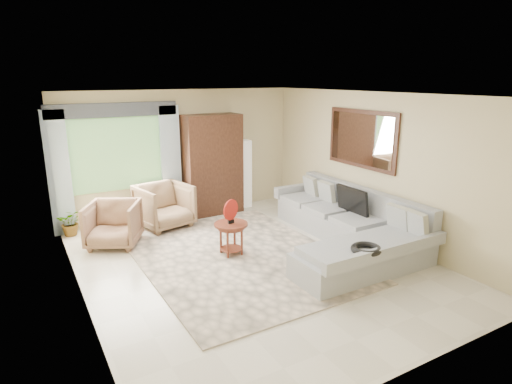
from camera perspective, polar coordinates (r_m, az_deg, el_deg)
ground at (r=6.84m, az=-0.36°, el=-9.47°), size 6.00×6.00×0.00m
area_rug at (r=7.06m, az=-2.37°, el=-8.58°), size 3.03×4.03×0.02m
sectional_sofa at (r=7.58m, az=12.17°, el=-4.99°), size 2.30×3.46×0.90m
tv_screen at (r=7.78m, az=12.71°, el=-1.12°), size 0.14×0.74×0.48m
garden_hose at (r=6.15m, az=14.49°, el=-7.37°), size 0.43×0.43×0.09m
coffee_table at (r=7.05m, az=-3.33°, el=-6.18°), size 0.55×0.55×0.55m
red_disc at (r=6.89m, az=-3.39°, el=-2.38°), size 0.32×0.16×0.34m
armchair_left at (r=7.78m, az=-18.49°, el=-4.10°), size 1.14×1.15×0.78m
armchair_right at (r=8.46m, az=-12.12°, el=-1.82°), size 1.09×1.11×0.86m
potted_plant at (r=8.61m, az=-23.44°, el=-3.71°), size 0.54×0.49×0.50m
armoire at (r=9.08m, az=-5.83°, el=3.65°), size 1.20×0.55×2.10m
floor_lamp at (r=9.54m, az=-1.55°, el=2.44°), size 0.24×0.24×1.50m
window at (r=8.68m, az=-18.14°, el=4.79°), size 1.80×0.04×1.40m
curtain_left at (r=8.49m, az=-24.79°, el=2.20°), size 0.40×0.08×2.30m
curtain_right at (r=8.90m, az=-11.28°, el=3.86°), size 0.40×0.08×2.30m
valance at (r=8.51m, az=-18.52°, el=10.35°), size 2.40×0.12×0.26m
wall_mirror at (r=8.06m, az=13.87°, el=6.87°), size 0.05×1.70×1.05m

